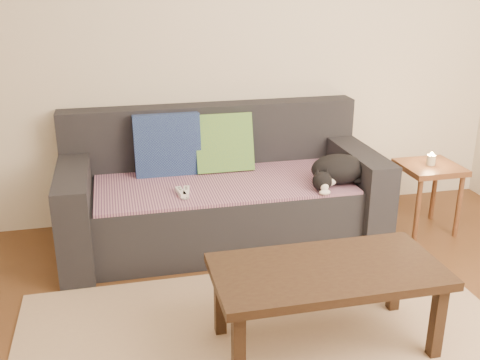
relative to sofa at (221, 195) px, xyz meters
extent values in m
cube|color=beige|center=(0.00, 0.43, 0.99)|extent=(4.50, 0.04, 2.60)
cube|color=#232328|center=(0.00, -0.07, -0.10)|extent=(1.70, 0.78, 0.42)
cube|color=#232328|center=(0.00, 0.33, 0.34)|extent=(2.10, 0.18, 0.45)
cube|color=#232328|center=(-0.95, -0.07, -0.01)|extent=(0.20, 0.90, 0.60)
cube|color=#232328|center=(0.95, -0.07, -0.01)|extent=(0.20, 0.90, 0.60)
cube|color=#4B2B50|center=(0.00, -0.09, 0.12)|extent=(1.66, 0.74, 0.02)
cube|color=#131B53|center=(-0.33, 0.17, 0.32)|extent=(0.44, 0.16, 0.45)
cube|color=#0E5C4E|center=(0.06, 0.17, 0.32)|extent=(0.40, 0.20, 0.41)
ellipsoid|color=black|center=(0.73, -0.27, 0.23)|extent=(0.37, 0.29, 0.19)
sphere|color=black|center=(0.58, -0.39, 0.20)|extent=(0.13, 0.13, 0.12)
sphere|color=white|center=(0.57, -0.44, 0.18)|extent=(0.05, 0.05, 0.05)
ellipsoid|color=black|center=(0.87, -0.36, 0.17)|extent=(0.15, 0.06, 0.04)
cube|color=white|center=(-0.27, -0.26, 0.15)|extent=(0.06, 0.15, 0.03)
cube|color=white|center=(-0.30, -0.26, 0.15)|extent=(0.06, 0.15, 0.03)
cube|color=brown|center=(1.44, -0.21, 0.16)|extent=(0.39, 0.39, 0.04)
cylinder|color=brown|center=(1.29, -0.37, -0.08)|extent=(0.04, 0.04, 0.45)
cylinder|color=brown|center=(1.60, -0.37, -0.08)|extent=(0.04, 0.04, 0.45)
cylinder|color=brown|center=(1.29, -0.05, -0.08)|extent=(0.04, 0.04, 0.45)
cylinder|color=brown|center=(1.60, -0.05, -0.08)|extent=(0.04, 0.04, 0.45)
cylinder|color=beige|center=(1.44, -0.21, 0.21)|extent=(0.06, 0.06, 0.07)
sphere|color=#FFBF59|center=(1.44, -0.21, 0.26)|extent=(0.02, 0.02, 0.02)
cube|color=black|center=(0.25, -1.32, 0.10)|extent=(1.09, 0.54, 0.04)
cube|color=black|center=(-0.22, -1.52, -0.11)|extent=(0.05, 0.05, 0.39)
cube|color=black|center=(0.73, -1.52, -0.11)|extent=(0.05, 0.05, 0.39)
cube|color=black|center=(-0.22, -1.11, -0.11)|extent=(0.05, 0.05, 0.39)
cube|color=black|center=(0.73, -1.11, -0.11)|extent=(0.05, 0.05, 0.39)
camera|label=1|loc=(-0.68, -3.49, 1.42)|focal=42.00mm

